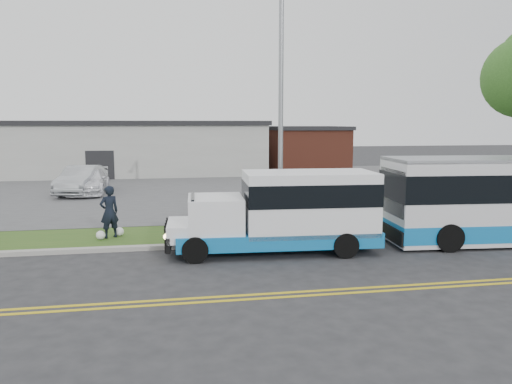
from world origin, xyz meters
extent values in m
plane|color=#28282B|center=(0.00, 0.00, 0.00)|extent=(140.00, 140.00, 0.00)
cube|color=gold|center=(0.00, -3.85, 0.01)|extent=(70.00, 0.12, 0.01)
cube|color=gold|center=(0.00, -4.15, 0.01)|extent=(70.00, 0.12, 0.01)
cube|color=#9E9B93|center=(0.00, 1.10, 0.07)|extent=(80.00, 0.30, 0.15)
cube|color=#2C551C|center=(0.00, 2.90, 0.05)|extent=(80.00, 3.30, 0.10)
cube|color=#4C4C4F|center=(0.00, 17.00, 0.05)|extent=(80.00, 25.00, 0.10)
cube|color=#9E9E99|center=(-6.00, 27.00, 2.00)|extent=(25.00, 10.00, 4.00)
cube|color=black|center=(-6.00, 27.00, 4.17)|extent=(25.40, 10.40, 0.35)
cube|color=black|center=(-6.00, 22.05, 1.10)|extent=(2.00, 0.15, 2.20)
cube|color=brown|center=(10.50, 26.00, 1.80)|extent=(6.00, 7.00, 3.60)
cube|color=black|center=(10.50, 26.00, 3.75)|extent=(6.30, 7.30, 0.30)
cylinder|color=gray|center=(3.00, 2.80, 4.85)|extent=(0.18, 0.18, 9.50)
cube|color=#106BAF|center=(2.29, 0.12, 0.53)|extent=(6.60, 2.54, 0.48)
cube|color=white|center=(3.33, 0.06, 1.62)|extent=(4.31, 2.42, 2.00)
cube|color=black|center=(3.33, 0.06, 1.96)|extent=(4.33, 2.46, 0.72)
cube|color=white|center=(0.28, 0.22, 1.29)|extent=(1.83, 2.14, 1.15)
cube|color=black|center=(-0.43, 0.26, 1.48)|extent=(0.19, 1.82, 0.86)
cube|color=white|center=(-0.76, 0.28, 0.81)|extent=(1.06, 2.01, 0.53)
cube|color=black|center=(-1.19, 0.30, 0.53)|extent=(0.25, 1.96, 0.48)
sphere|color=#FFD88C|center=(-1.28, -0.41, 0.76)|extent=(0.20, 0.20, 0.19)
sphere|color=#FFD88C|center=(-1.20, 1.02, 0.76)|extent=(0.20, 0.20, 0.19)
cylinder|color=black|center=(-0.44, -0.77, 0.40)|extent=(0.82, 0.31, 0.80)
cylinder|color=black|center=(-0.33, 1.29, 0.40)|extent=(0.82, 0.31, 0.80)
cylinder|color=black|center=(4.23, -1.02, 0.40)|extent=(0.82, 0.31, 0.80)
cylinder|color=black|center=(4.34, 1.04, 0.40)|extent=(0.82, 0.31, 0.80)
cube|color=black|center=(6.41, 0.36, 1.85)|extent=(0.26, 2.24, 1.56)
cube|color=black|center=(6.35, 0.37, 0.44)|extent=(0.29, 2.44, 0.49)
cylinder|color=black|center=(7.84, -0.89, 0.47)|extent=(0.96, 0.38, 0.94)
cylinder|color=black|center=(8.00, 1.40, 0.47)|extent=(0.96, 0.38, 0.94)
imported|color=black|center=(-3.29, 2.71, 1.04)|extent=(0.82, 0.72, 1.89)
imported|color=#ADB0B5|center=(-6.12, 14.58, 0.91)|extent=(2.52, 5.16, 1.63)
imported|color=white|center=(-5.74, 14.65, 0.82)|extent=(2.04, 4.95, 1.43)
sphere|color=white|center=(-3.59, 2.46, 0.26)|extent=(0.32, 0.32, 0.32)
sphere|color=white|center=(-2.99, 2.96, 0.26)|extent=(0.32, 0.32, 0.32)
camera|label=1|loc=(-1.21, -15.49, 4.21)|focal=35.00mm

